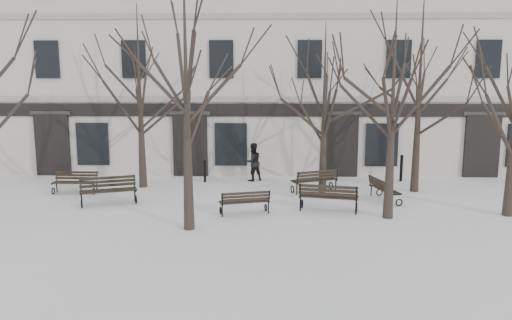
{
  "coord_description": "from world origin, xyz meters",
  "views": [
    {
      "loc": [
        0.1,
        -15.08,
        4.61
      ],
      "look_at": [
        -0.31,
        3.0,
        1.59
      ],
      "focal_mm": 35.0,
      "sensor_mm": 36.0,
      "label": 1
    }
  ],
  "objects_px": {
    "bench_3": "(75,182)",
    "bench_4": "(315,180)",
    "bench_0": "(108,189)",
    "bench_1": "(245,201)",
    "tree_1": "(186,62)",
    "bench_2": "(328,196)",
    "bench_5": "(383,189)",
    "tree_2": "(394,85)"
  },
  "relations": [
    {
      "from": "tree_1",
      "to": "bench_3",
      "type": "height_order",
      "value": "tree_1"
    },
    {
      "from": "bench_3",
      "to": "tree_2",
      "type": "bearing_deg",
      "value": -15.44
    },
    {
      "from": "bench_0",
      "to": "bench_1",
      "type": "xyz_separation_m",
      "value": [
        5.05,
        -1.3,
        -0.09
      ]
    },
    {
      "from": "bench_1",
      "to": "bench_4",
      "type": "height_order",
      "value": "bench_4"
    },
    {
      "from": "bench_0",
      "to": "bench_2",
      "type": "xyz_separation_m",
      "value": [
        7.92,
        -0.89,
        0.0
      ]
    },
    {
      "from": "tree_1",
      "to": "bench_2",
      "type": "xyz_separation_m",
      "value": [
        4.5,
        2.08,
        -4.48
      ]
    },
    {
      "from": "bench_3",
      "to": "bench_4",
      "type": "bearing_deg",
      "value": 2.46
    },
    {
      "from": "bench_1",
      "to": "bench_5",
      "type": "height_order",
      "value": "bench_5"
    },
    {
      "from": "bench_2",
      "to": "bench_4",
      "type": "xyz_separation_m",
      "value": [
        -0.17,
        2.96,
        -0.03
      ]
    },
    {
      "from": "bench_0",
      "to": "bench_4",
      "type": "bearing_deg",
      "value": -5.17
    },
    {
      "from": "tree_2",
      "to": "bench_0",
      "type": "bearing_deg",
      "value": 170.79
    },
    {
      "from": "bench_4",
      "to": "bench_1",
      "type": "bearing_deg",
      "value": 27.07
    },
    {
      "from": "bench_0",
      "to": "bench_4",
      "type": "distance_m",
      "value": 8.02
    },
    {
      "from": "bench_4",
      "to": "bench_0",
      "type": "bearing_deg",
      "value": -9.3
    },
    {
      "from": "bench_1",
      "to": "bench_5",
      "type": "bearing_deg",
      "value": -173.92
    },
    {
      "from": "bench_2",
      "to": "bench_4",
      "type": "bearing_deg",
      "value": -74.11
    },
    {
      "from": "bench_4",
      "to": "bench_3",
      "type": "bearing_deg",
      "value": -22.12
    },
    {
      "from": "tree_1",
      "to": "bench_2",
      "type": "bearing_deg",
      "value": 24.84
    },
    {
      "from": "bench_1",
      "to": "tree_2",
      "type": "bearing_deg",
      "value": 161.33
    },
    {
      "from": "tree_2",
      "to": "bench_4",
      "type": "bearing_deg",
      "value": 119.33
    },
    {
      "from": "bench_0",
      "to": "bench_1",
      "type": "distance_m",
      "value": 5.22
    },
    {
      "from": "bench_4",
      "to": "bench_5",
      "type": "relative_size",
      "value": 1.1
    },
    {
      "from": "bench_2",
      "to": "bench_4",
      "type": "relative_size",
      "value": 1.06
    },
    {
      "from": "bench_4",
      "to": "bench_5",
      "type": "height_order",
      "value": "bench_4"
    },
    {
      "from": "tree_1",
      "to": "bench_0",
      "type": "xyz_separation_m",
      "value": [
        -3.42,
        2.97,
        -4.48
      ]
    },
    {
      "from": "tree_1",
      "to": "tree_2",
      "type": "height_order",
      "value": "tree_1"
    },
    {
      "from": "bench_3",
      "to": "bench_4",
      "type": "height_order",
      "value": "bench_4"
    },
    {
      "from": "bench_0",
      "to": "bench_1",
      "type": "relative_size",
      "value": 1.19
    },
    {
      "from": "bench_1",
      "to": "bench_0",
      "type": "bearing_deg",
      "value": -29.52
    },
    {
      "from": "bench_0",
      "to": "bench_4",
      "type": "height_order",
      "value": "bench_0"
    },
    {
      "from": "bench_3",
      "to": "bench_5",
      "type": "relative_size",
      "value": 0.96
    },
    {
      "from": "bench_5",
      "to": "bench_3",
      "type": "bearing_deg",
      "value": 72.37
    },
    {
      "from": "bench_0",
      "to": "bench_2",
      "type": "bearing_deg",
      "value": -26.52
    },
    {
      "from": "bench_1",
      "to": "bench_3",
      "type": "relative_size",
      "value": 1.02
    },
    {
      "from": "bench_0",
      "to": "bench_5",
      "type": "xyz_separation_m",
      "value": [
        10.16,
        0.69,
        -0.08
      ]
    },
    {
      "from": "tree_1",
      "to": "tree_2",
      "type": "bearing_deg",
      "value": 12.21
    },
    {
      "from": "bench_3",
      "to": "bench_4",
      "type": "relative_size",
      "value": 0.88
    },
    {
      "from": "tree_1",
      "to": "bench_3",
      "type": "distance_m",
      "value": 8.41
    },
    {
      "from": "bench_3",
      "to": "tree_1",
      "type": "bearing_deg",
      "value": -41.1
    },
    {
      "from": "bench_1",
      "to": "bench_4",
      "type": "relative_size",
      "value": 0.89
    },
    {
      "from": "tree_2",
      "to": "bench_1",
      "type": "xyz_separation_m",
      "value": [
        -4.75,
        0.29,
        -3.91
      ]
    },
    {
      "from": "tree_1",
      "to": "bench_0",
      "type": "height_order",
      "value": "tree_1"
    }
  ]
}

